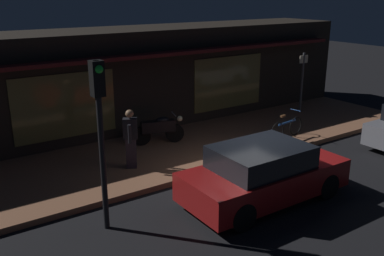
{
  "coord_description": "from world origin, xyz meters",
  "views": [
    {
      "loc": [
        -7.21,
        -7.75,
        4.85
      ],
      "look_at": [
        -0.27,
        2.4,
        0.95
      ],
      "focal_mm": 40.38,
      "sensor_mm": 36.0,
      "label": 1
    }
  ],
  "objects_px": {
    "person_photographer": "(131,138)",
    "traffic_light_pole": "(100,117)",
    "sign_post": "(302,79)",
    "motorcycle": "(159,129)",
    "bicycle_parked": "(287,128)",
    "parked_car_near": "(263,174)"
  },
  "relations": [
    {
      "from": "motorcycle",
      "to": "bicycle_parked",
      "type": "bearing_deg",
      "value": -27.43
    },
    {
      "from": "person_photographer",
      "to": "bicycle_parked",
      "type": "bearing_deg",
      "value": -6.82
    },
    {
      "from": "person_photographer",
      "to": "traffic_light_pole",
      "type": "height_order",
      "value": "traffic_light_pole"
    },
    {
      "from": "bicycle_parked",
      "to": "traffic_light_pole",
      "type": "bearing_deg",
      "value": -166.52
    },
    {
      "from": "motorcycle",
      "to": "bicycle_parked",
      "type": "xyz_separation_m",
      "value": [
        3.77,
        -1.95,
        -0.14
      ]
    },
    {
      "from": "bicycle_parked",
      "to": "sign_post",
      "type": "distance_m",
      "value": 3.69
    },
    {
      "from": "bicycle_parked",
      "to": "motorcycle",
      "type": "bearing_deg",
      "value": 152.57
    },
    {
      "from": "motorcycle",
      "to": "traffic_light_pole",
      "type": "relative_size",
      "value": 0.46
    },
    {
      "from": "sign_post",
      "to": "parked_car_near",
      "type": "relative_size",
      "value": 0.58
    },
    {
      "from": "motorcycle",
      "to": "parked_car_near",
      "type": "height_order",
      "value": "parked_car_near"
    },
    {
      "from": "motorcycle",
      "to": "person_photographer",
      "type": "distance_m",
      "value": 2.14
    },
    {
      "from": "bicycle_parked",
      "to": "parked_car_near",
      "type": "relative_size",
      "value": 0.4
    },
    {
      "from": "traffic_light_pole",
      "to": "sign_post",
      "type": "bearing_deg",
      "value": 20.41
    },
    {
      "from": "bicycle_parked",
      "to": "person_photographer",
      "type": "relative_size",
      "value": 0.99
    },
    {
      "from": "motorcycle",
      "to": "person_photographer",
      "type": "relative_size",
      "value": 0.99
    },
    {
      "from": "bicycle_parked",
      "to": "parked_car_near",
      "type": "height_order",
      "value": "parked_car_near"
    },
    {
      "from": "motorcycle",
      "to": "person_photographer",
      "type": "bearing_deg",
      "value": -141.73
    },
    {
      "from": "bicycle_parked",
      "to": "person_photographer",
      "type": "distance_m",
      "value": 5.48
    },
    {
      "from": "bicycle_parked",
      "to": "parked_car_near",
      "type": "xyz_separation_m",
      "value": [
        -3.58,
        -2.66,
        0.2
      ]
    },
    {
      "from": "person_photographer",
      "to": "traffic_light_pole",
      "type": "relative_size",
      "value": 0.46
    },
    {
      "from": "bicycle_parked",
      "to": "sign_post",
      "type": "relative_size",
      "value": 0.69
    },
    {
      "from": "person_photographer",
      "to": "sign_post",
      "type": "height_order",
      "value": "sign_post"
    }
  ]
}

